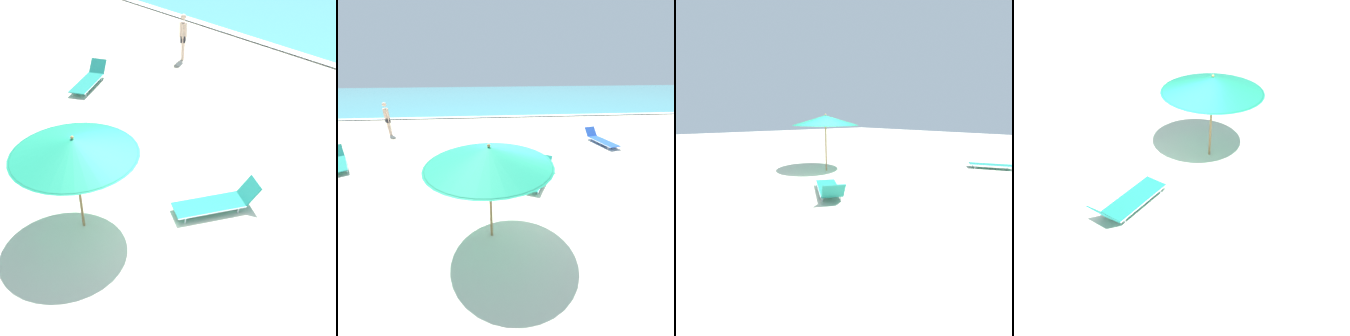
# 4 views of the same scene
# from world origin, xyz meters

# --- Properties ---
(ground_plane) EXTENTS (60.00, 60.00, 0.16)m
(ground_plane) POSITION_xyz_m (0.00, 0.01, -0.08)
(ground_plane) COLOR beige
(beach_umbrella) EXTENTS (2.64, 2.64, 2.33)m
(beach_umbrella) POSITION_xyz_m (-1.05, -1.32, 2.06)
(beach_umbrella) COLOR #9E7547
(beach_umbrella) RESTS_ON ground_plane
(sun_lounger_under_umbrella) EXTENTS (1.45, 2.05, 0.61)m
(sun_lounger_under_umbrella) POSITION_xyz_m (0.61, 1.26, 0.22)
(sun_lounger_under_umbrella) COLOR #1E8475
(sun_lounger_under_umbrella) RESTS_ON ground_plane
(sun_lounger_beside_umbrella) EXTENTS (1.57, 2.08, 0.60)m
(sun_lounger_beside_umbrella) POSITION_xyz_m (-6.97, 3.06, 0.22)
(sun_lounger_beside_umbrella) COLOR #1E8475
(sun_lounger_beside_umbrella) RESTS_ON ground_plane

